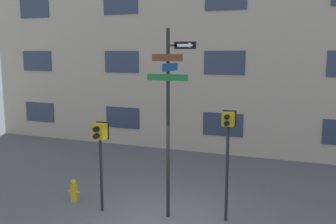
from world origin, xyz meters
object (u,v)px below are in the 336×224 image
Objects in this scene: street_sign_pole at (170,108)px; pedestrian_signal_right at (228,138)px; pedestrian_signal_left at (100,141)px; fire_hydrant at (74,191)px.

pedestrian_signal_right is at bearing 13.02° from street_sign_pole.
street_sign_pole is 1.99× the size of pedestrian_signal_left.
street_sign_pole is at bearing -166.98° from pedestrian_signal_right.
pedestrian_signal_left reaches higher than fire_hydrant.
street_sign_pole is 7.35× the size of fire_hydrant.
pedestrian_signal_right is 4.32× the size of fire_hydrant.
street_sign_pole is at bearing -0.01° from fire_hydrant.
pedestrian_signal_left is at bearing -13.91° from fire_hydrant.
pedestrian_signal_left is 3.70× the size of fire_hydrant.
pedestrian_signal_right is (3.36, 0.61, 0.25)m from pedestrian_signal_left.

